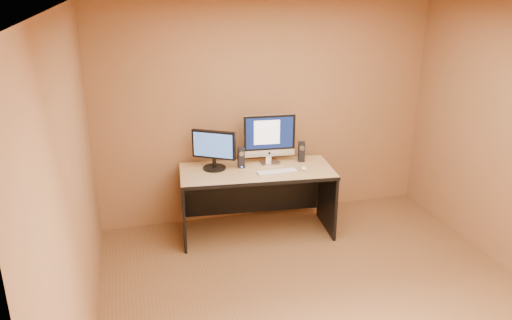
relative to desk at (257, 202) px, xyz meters
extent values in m
plane|color=brown|center=(0.25, -1.49, -0.39)|extent=(4.00, 4.00, 0.00)
plane|color=white|center=(0.25, -1.49, 2.21)|extent=(4.00, 4.00, 0.00)
cube|color=silver|center=(0.20, -0.13, 0.40)|extent=(0.46, 0.13, 0.02)
ellipsoid|color=white|center=(0.51, -0.13, 0.41)|extent=(0.07, 0.11, 0.04)
cylinder|color=black|center=(0.30, 0.26, 0.39)|extent=(0.06, 0.23, 0.01)
cylinder|color=black|center=(0.19, 0.27, 0.39)|extent=(0.08, 0.18, 0.01)
camera|label=1|loc=(-1.32, -4.97, 2.39)|focal=35.00mm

